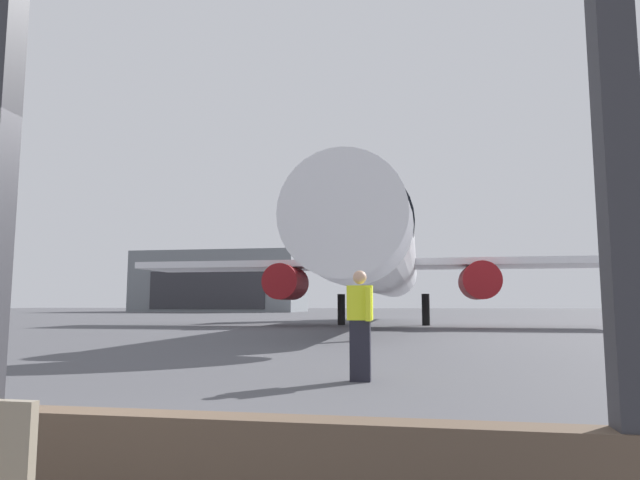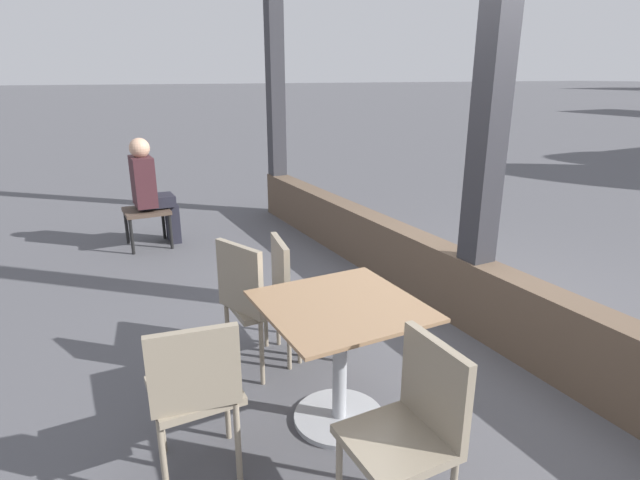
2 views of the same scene
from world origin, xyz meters
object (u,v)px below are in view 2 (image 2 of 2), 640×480
(cafe_chair_aisle_right, at_px, (195,387))
(seated_passenger, at_px, (150,188))
(cafe_chair_window_right, at_px, (295,287))
(lounge_bench, at_px, (147,214))
(cafe_chair_aisle_left, at_px, (413,422))
(cafe_chair_window_left, at_px, (252,296))
(dining_table, at_px, (340,353))

(cafe_chair_aisle_right, height_order, seated_passenger, seated_passenger)
(cafe_chair_window_right, relative_size, lounge_bench, 1.79)
(cafe_chair_aisle_left, bearing_deg, cafe_chair_window_left, -173.87)
(dining_table, relative_size, lounge_bench, 1.68)
(seated_passenger, bearing_deg, cafe_chair_aisle_left, 3.45)
(cafe_chair_aisle_right, xyz_separation_m, seated_passenger, (-3.82, 0.46, 0.15))
(dining_table, distance_m, cafe_chair_window_left, 0.77)
(cafe_chair_window_right, height_order, lounge_bench, cafe_chair_window_right)
(dining_table, relative_size, cafe_chair_window_right, 0.94)
(cafe_chair_aisle_left, distance_m, cafe_chair_aisle_right, 1.00)
(cafe_chair_aisle_left, bearing_deg, lounge_bench, -175.64)
(lounge_bench, height_order, seated_passenger, seated_passenger)
(cafe_chair_window_left, bearing_deg, cafe_chair_window_right, 97.79)
(cafe_chair_window_left, xyz_separation_m, lounge_bench, (-3.00, -0.18, -0.15))
(cafe_chair_aisle_right, bearing_deg, cafe_chair_window_right, 133.28)
(dining_table, bearing_deg, cafe_chair_window_right, 173.83)
(cafe_chair_window_left, xyz_separation_m, seated_passenger, (-3.02, -0.11, 0.14))
(cafe_chair_aisle_left, height_order, cafe_chair_aisle_right, cafe_chair_aisle_left)
(seated_passenger, bearing_deg, cafe_chair_window_right, 8.35)
(cafe_chair_window_right, height_order, cafe_chair_aisle_right, cafe_chair_aisle_right)
(cafe_chair_window_left, relative_size, cafe_chair_window_right, 1.05)
(cafe_chair_window_left, height_order, cafe_chair_window_right, cafe_chair_window_left)
(seated_passenger, bearing_deg, cafe_chair_aisle_right, -6.90)
(cafe_chair_window_left, bearing_deg, cafe_chair_aisle_left, 6.13)
(cafe_chair_window_left, bearing_deg, seated_passenger, -177.87)
(cafe_chair_aisle_right, bearing_deg, seated_passenger, 173.10)
(dining_table, distance_m, lounge_bench, 3.75)
(dining_table, height_order, seated_passenger, seated_passenger)
(cafe_chair_window_left, height_order, lounge_bench, cafe_chair_window_left)
(dining_table, relative_size, seated_passenger, 0.65)
(cafe_chair_window_left, bearing_deg, cafe_chair_aisle_right, -35.62)
(cafe_chair_window_left, height_order, cafe_chair_aisle_left, cafe_chair_window_left)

